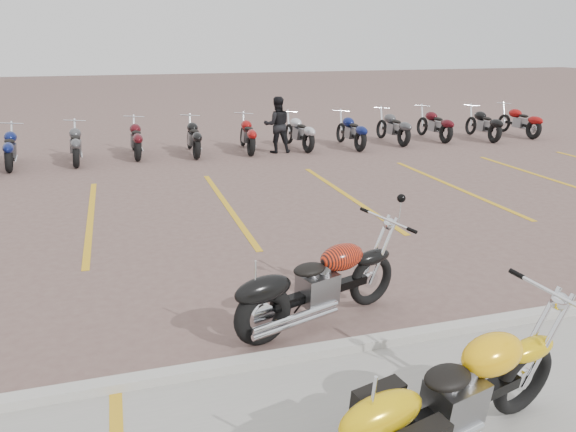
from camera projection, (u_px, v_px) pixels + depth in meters
name	position (u px, v px, depth m)	size (l,w,h in m)	color
ground	(281.00, 282.00, 8.02)	(100.00, 100.00, 0.00)	brown
curb	(332.00, 349.00, 6.18)	(60.00, 0.18, 0.12)	#ADAAA3
parking_stripes	(227.00, 206.00, 11.67)	(38.00, 5.50, 0.01)	gold
yellow_cruiser	(448.00, 399.00, 4.61)	(2.43, 0.78, 1.02)	black
flame_cruiser	(316.00, 288.00, 6.69)	(2.29, 0.88, 0.98)	black
person_b	(277.00, 125.00, 16.86)	(0.82, 0.64, 1.68)	black
bg_bike_row	(219.00, 135.00, 16.88)	(22.11, 2.01, 1.10)	black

